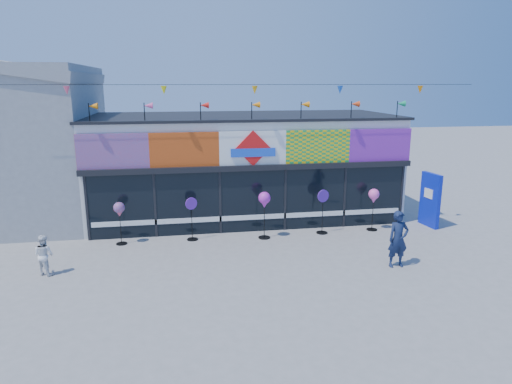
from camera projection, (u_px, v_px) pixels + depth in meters
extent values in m
plane|color=gray|center=(271.00, 267.00, 13.63)|extent=(80.00, 80.00, 0.00)
cube|color=white|center=(243.00, 166.00, 18.91)|extent=(12.00, 5.00, 4.00)
cube|color=black|center=(253.00, 201.00, 16.66)|extent=(11.60, 0.12, 2.30)
cube|color=black|center=(253.00, 168.00, 16.33)|extent=(12.00, 0.30, 0.20)
cube|color=white|center=(253.00, 217.00, 16.77)|extent=(11.40, 0.10, 0.18)
cube|color=black|center=(243.00, 116.00, 18.43)|extent=(12.20, 5.20, 0.10)
cube|color=black|center=(87.00, 208.00, 15.70)|extent=(0.08, 0.14, 2.30)
cube|color=black|center=(155.00, 205.00, 16.08)|extent=(0.08, 0.14, 2.30)
cube|color=black|center=(220.00, 202.00, 16.45)|extent=(0.08, 0.14, 2.30)
cube|color=black|center=(285.00, 200.00, 16.84)|extent=(0.08, 0.14, 2.30)
cube|color=black|center=(344.00, 197.00, 17.22)|extent=(0.08, 0.14, 2.30)
cube|color=black|center=(401.00, 195.00, 17.59)|extent=(0.08, 0.14, 2.30)
cube|color=red|center=(113.00, 151.00, 15.40)|extent=(2.40, 0.08, 1.20)
cube|color=#C84512|center=(185.00, 150.00, 15.79)|extent=(2.40, 0.08, 1.20)
cube|color=white|center=(253.00, 148.00, 16.18)|extent=(2.40, 0.08, 1.20)
cube|color=yellow|center=(318.00, 147.00, 16.57)|extent=(2.40, 0.08, 1.20)
cube|color=purple|center=(380.00, 145.00, 16.97)|extent=(2.40, 0.08, 1.20)
cube|color=red|center=(253.00, 148.00, 16.13)|extent=(1.27, 0.06, 1.27)
cube|color=blue|center=(253.00, 153.00, 16.14)|extent=(1.60, 0.05, 0.30)
cube|color=blue|center=(140.00, 207.00, 16.05)|extent=(0.78, 0.03, 0.78)
cube|color=#E11553|center=(178.00, 202.00, 16.24)|extent=(0.92, 0.03, 0.92)
cube|color=#F551DE|center=(216.00, 192.00, 16.39)|extent=(0.78, 0.03, 0.78)
cube|color=#17982A|center=(253.00, 202.00, 16.71)|extent=(0.92, 0.03, 0.92)
cube|color=green|center=(288.00, 195.00, 16.88)|extent=(0.78, 0.03, 0.78)
cube|color=#1828D2|center=(323.00, 189.00, 17.06)|extent=(0.92, 0.03, 0.92)
cube|color=#BE28B2|center=(357.00, 201.00, 17.39)|extent=(0.78, 0.03, 0.78)
cylinder|color=black|center=(89.00, 114.00, 15.21)|extent=(0.03, 0.03, 0.70)
cone|color=orange|center=(93.00, 106.00, 15.18)|extent=(0.30, 0.22, 0.22)
cylinder|color=black|center=(145.00, 113.00, 15.51)|extent=(0.03, 0.03, 0.70)
cone|color=#E64C91|center=(148.00, 106.00, 15.47)|extent=(0.30, 0.22, 0.22)
cylinder|color=black|center=(201.00, 113.00, 15.82)|extent=(0.03, 0.03, 0.70)
cone|color=red|center=(204.00, 105.00, 15.78)|extent=(0.30, 0.22, 0.22)
cylinder|color=black|center=(252.00, 112.00, 16.11)|extent=(0.03, 0.03, 0.70)
cone|color=orange|center=(256.00, 105.00, 16.08)|extent=(0.30, 0.22, 0.22)
cylinder|color=black|center=(301.00, 112.00, 16.41)|extent=(0.03, 0.03, 0.70)
cone|color=orange|center=(305.00, 104.00, 16.37)|extent=(0.30, 0.22, 0.22)
cylinder|color=black|center=(351.00, 111.00, 16.72)|extent=(0.03, 0.03, 0.70)
cone|color=#DF4115|center=(355.00, 104.00, 16.68)|extent=(0.30, 0.22, 0.22)
cylinder|color=black|center=(397.00, 110.00, 17.01)|extent=(0.03, 0.03, 0.70)
cone|color=#17965A|center=(401.00, 104.00, 16.97)|extent=(0.30, 0.22, 0.22)
cylinder|color=black|center=(255.00, 85.00, 15.27)|extent=(16.00, 0.01, 0.01)
cone|color=#F85270|center=(67.00, 91.00, 14.33)|extent=(0.20, 0.20, 0.28)
cone|color=#F8F114|center=(164.00, 90.00, 14.82)|extent=(0.20, 0.20, 0.28)
cone|color=#F9AD15|center=(255.00, 90.00, 15.31)|extent=(0.20, 0.20, 0.28)
cone|color=blue|center=(340.00, 90.00, 15.80)|extent=(0.20, 0.20, 0.28)
cone|color=orange|center=(420.00, 90.00, 16.29)|extent=(0.20, 0.20, 0.28)
cube|color=#0C1FB7|center=(430.00, 200.00, 17.30)|extent=(0.30, 1.04, 2.05)
cube|color=white|center=(429.00, 193.00, 17.23)|extent=(0.10, 0.46, 0.36)
cylinder|color=black|center=(122.00, 244.00, 15.55)|extent=(0.37, 0.37, 0.03)
cylinder|color=black|center=(120.00, 226.00, 15.41)|extent=(0.02, 0.02, 1.22)
sphere|color=#DD4969|center=(119.00, 208.00, 15.26)|extent=(0.37, 0.37, 0.37)
cone|color=#DD4969|center=(120.00, 214.00, 15.31)|extent=(0.19, 0.19, 0.17)
cylinder|color=black|center=(192.00, 239.00, 15.98)|extent=(0.39, 0.39, 0.03)
cylinder|color=black|center=(192.00, 222.00, 15.83)|extent=(0.02, 0.02, 1.26)
cylinder|color=purple|center=(191.00, 204.00, 15.68)|extent=(0.41, 0.21, 0.43)
cylinder|color=black|center=(264.00, 237.00, 16.16)|extent=(0.42, 0.42, 0.03)
cylinder|color=black|center=(264.00, 218.00, 16.00)|extent=(0.03, 0.03, 1.38)
sphere|color=#C229BE|center=(264.00, 198.00, 15.83)|extent=(0.42, 0.42, 0.42)
cone|color=#C229BE|center=(264.00, 205.00, 15.89)|extent=(0.21, 0.21, 0.19)
cylinder|color=black|center=(322.00, 233.00, 16.68)|extent=(0.42, 0.42, 0.03)
cylinder|color=black|center=(323.00, 215.00, 16.52)|extent=(0.02, 0.02, 1.35)
cylinder|color=#5622A2|center=(323.00, 196.00, 16.36)|extent=(0.45, 0.17, 0.46)
cylinder|color=black|center=(372.00, 229.00, 17.04)|extent=(0.40, 0.40, 0.03)
cylinder|color=black|center=(373.00, 212.00, 16.89)|extent=(0.02, 0.02, 1.30)
sphere|color=#FC54BE|center=(374.00, 194.00, 16.73)|extent=(0.40, 0.40, 0.40)
cone|color=#FC54BE|center=(373.00, 201.00, 16.78)|extent=(0.20, 0.20, 0.18)
imported|color=#152143|center=(398.00, 239.00, 13.47)|extent=(0.63, 0.42, 1.71)
imported|color=white|center=(44.00, 255.00, 12.97)|extent=(0.66, 0.57, 1.18)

